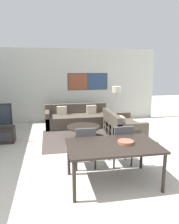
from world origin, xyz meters
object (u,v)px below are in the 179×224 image
(coffee_table, at_px, (84,129))
(fruit_bowl, at_px, (126,142))
(sofa_side, at_px, (121,128))
(sofa_main, at_px, (77,119))
(dining_chair_centre, at_px, (122,143))
(dining_chair_left, at_px, (85,145))
(dining_table, at_px, (113,148))
(floor_lamp, at_px, (116,92))

(coffee_table, relative_size, fruit_bowl, 3.32)
(sofa_side, distance_m, fruit_bowl, 2.76)
(sofa_main, xyz_separation_m, dining_chair_centre, (0.53, -3.38, 0.26))
(dining_chair_centre, bearing_deg, dining_chair_left, 178.73)
(coffee_table, relative_size, dining_table, 0.60)
(dining_chair_left, xyz_separation_m, floor_lamp, (1.77, 3.44, 0.66))
(floor_lamp, bearing_deg, dining_chair_left, -117.20)
(sofa_side, distance_m, dining_chair_left, 2.39)
(sofa_main, height_order, dining_chair_centre, dining_chair_centre)
(dining_chair_left, xyz_separation_m, fruit_bowl, (0.65, -0.70, 0.27))
(sofa_side, relative_size, dining_table, 0.93)
(fruit_bowl, height_order, floor_lamp, floor_lamp)
(coffee_table, height_order, floor_lamp, floor_lamp)
(coffee_table, bearing_deg, dining_chair_centre, -74.44)
(dining_chair_centre, relative_size, fruit_bowl, 3.06)
(fruit_bowl, bearing_deg, coffee_table, 98.10)
(sofa_side, bearing_deg, dining_chair_centre, 161.17)
(sofa_side, bearing_deg, dining_chair_left, 142.26)
(fruit_bowl, bearing_deg, dining_chair_centre, 76.55)
(dining_table, relative_size, floor_lamp, 1.18)
(sofa_main, bearing_deg, floor_lamp, 2.79)
(dining_table, bearing_deg, dining_chair_left, 119.52)
(coffee_table, xyz_separation_m, dining_chair_left, (-0.28, -1.90, 0.23))
(sofa_main, distance_m, dining_table, 4.10)
(coffee_table, bearing_deg, dining_chair_left, -98.27)
(fruit_bowl, bearing_deg, dining_table, -177.05)
(fruit_bowl, bearing_deg, sofa_main, 95.20)
(sofa_side, bearing_deg, sofa_main, 38.57)
(sofa_side, height_order, coffee_table, sofa_side)
(sofa_main, bearing_deg, dining_chair_left, -94.68)
(sofa_side, xyz_separation_m, coffee_table, (-1.18, 0.02, 0.03))
(sofa_main, xyz_separation_m, sofa_side, (1.18, -1.48, 0.00))
(dining_table, height_order, fruit_bowl, fruit_bowl)
(dining_chair_left, distance_m, fruit_bowl, 0.99)
(sofa_side, height_order, dining_table, sofa_side)
(sofa_side, relative_size, fruit_bowl, 5.18)
(sofa_main, relative_size, fruit_bowl, 7.57)
(sofa_main, bearing_deg, coffee_table, -90.00)
(dining_chair_left, bearing_deg, dining_chair_centre, -1.27)
(floor_lamp, bearing_deg, fruit_bowl, -105.15)
(sofa_side, xyz_separation_m, fruit_bowl, (-0.81, -2.59, 0.53))
(dining_chair_centre, relative_size, floor_lamp, 0.65)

